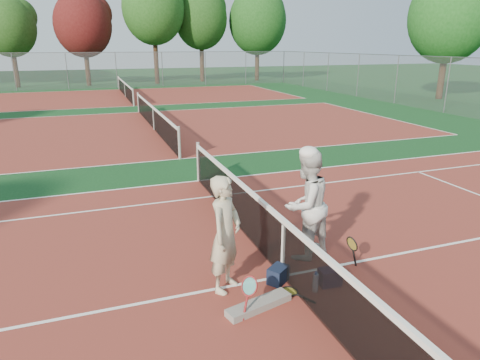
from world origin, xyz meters
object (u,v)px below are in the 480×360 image
at_px(racket_red, 249,295).
at_px(sports_bag_purple, 330,277).
at_px(player_a, 225,234).
at_px(racket_black_held, 351,253).
at_px(sports_bag_navy, 278,275).
at_px(water_bottle, 315,283).
at_px(racket_spare, 290,291).
at_px(net_main, 283,249).
at_px(player_b, 306,205).

xyz_separation_m(racket_red, sports_bag_purple, (1.46, 0.25, -0.13)).
bearing_deg(player_a, racket_black_held, -49.76).
distance_m(racket_red, racket_black_held, 2.15).
xyz_separation_m(sports_bag_navy, water_bottle, (0.43, -0.44, 0.01)).
relative_size(racket_black_held, racket_spare, 0.97).
bearing_deg(racket_spare, racket_red, 80.59).
height_order(racket_black_held, sports_bag_purple, racket_black_held).
bearing_deg(player_a, racket_spare, -73.73).
xyz_separation_m(racket_black_held, racket_spare, (-1.30, -0.33, -0.28)).
height_order(net_main, water_bottle, net_main).
distance_m(racket_red, sports_bag_purple, 1.48).
bearing_deg(player_a, water_bottle, -70.72).
distance_m(player_b, racket_spare, 1.59).
height_order(net_main, racket_red, net_main).
bearing_deg(racket_black_held, racket_red, 3.57).
relative_size(player_b, racket_red, 3.64).
distance_m(player_b, racket_red, 2.11).
distance_m(net_main, racket_red, 1.15).
bearing_deg(sports_bag_purple, player_a, 163.33).
bearing_deg(sports_bag_purple, player_b, 85.50).
bearing_deg(water_bottle, player_a, 155.75).
bearing_deg(net_main, sports_bag_purple, -38.69).
distance_m(player_a, sports_bag_purple, 1.82).
height_order(player_b, racket_red, player_b).
xyz_separation_m(racket_black_held, sports_bag_purple, (-0.61, -0.35, -0.15)).
bearing_deg(player_b, net_main, 17.51).
bearing_deg(water_bottle, player_b, 70.64).
distance_m(player_a, racket_spare, 1.34).
relative_size(sports_bag_navy, water_bottle, 1.14).
distance_m(racket_spare, water_bottle, 0.42).
relative_size(player_a, sports_bag_purple, 5.47).
relative_size(player_a, sports_bag_navy, 5.35).
relative_size(net_main, water_bottle, 36.60).
xyz_separation_m(racket_red, water_bottle, (1.14, 0.15, -0.12)).
xyz_separation_m(racket_spare, water_bottle, (0.38, -0.11, 0.14)).
height_order(player_a, sports_bag_purple, player_a).
xyz_separation_m(net_main, racket_spare, (-0.09, -0.46, -0.49)).
xyz_separation_m(net_main, water_bottle, (0.29, -0.58, -0.36)).
xyz_separation_m(net_main, racket_black_held, (1.21, -0.13, -0.22)).
bearing_deg(sports_bag_navy, player_a, 171.22).
height_order(racket_red, sports_bag_navy, racket_red).
bearing_deg(racket_spare, net_main, -39.47).
distance_m(racket_red, water_bottle, 1.16).
bearing_deg(sports_bag_purple, racket_spare, 178.70).
distance_m(racket_red, sports_bag_navy, 0.94).
bearing_deg(player_a, player_b, -28.17).
height_order(sports_bag_purple, water_bottle, water_bottle).
xyz_separation_m(net_main, player_b, (0.68, 0.54, 0.47)).
height_order(player_a, sports_bag_navy, player_a).
height_order(net_main, player_a, player_a).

